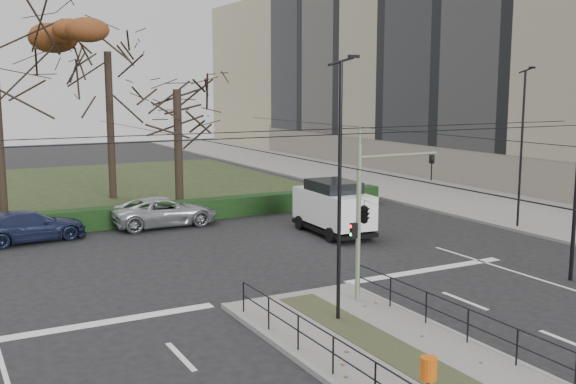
{
  "coord_description": "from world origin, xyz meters",
  "views": [
    {
      "loc": [
        -9.92,
        -13.4,
        6.68
      ],
      "look_at": [
        1.43,
        7.7,
        2.95
      ],
      "focal_mm": 42.0,
      "sensor_mm": 36.0,
      "label": 1
    }
  ],
  "objects_px": {
    "streetlamp_median_far": "(340,188)",
    "parked_car_fourth": "(165,212)",
    "streetlamp_sidewalk": "(522,146)",
    "traffic_light": "(366,211)",
    "parked_car_third": "(30,226)",
    "bare_tree_center": "(108,63)",
    "litter_bin": "(429,369)",
    "white_van": "(333,206)",
    "bare_tree_near": "(177,99)"
  },
  "relations": [
    {
      "from": "streetlamp_median_far",
      "to": "parked_car_fourth",
      "type": "xyz_separation_m",
      "value": [
        -0.06,
        15.6,
        -3.2
      ]
    },
    {
      "from": "streetlamp_sidewalk",
      "to": "traffic_light",
      "type": "bearing_deg",
      "value": -155.69
    },
    {
      "from": "streetlamp_sidewalk",
      "to": "parked_car_third",
      "type": "relative_size",
      "value": 1.58
    },
    {
      "from": "parked_car_third",
      "to": "bare_tree_center",
      "type": "xyz_separation_m",
      "value": [
        5.99,
        9.55,
        7.42
      ]
    },
    {
      "from": "traffic_light",
      "to": "litter_bin",
      "type": "xyz_separation_m",
      "value": [
        -2.72,
        -6.27,
        -2.15
      ]
    },
    {
      "from": "white_van",
      "to": "bare_tree_center",
      "type": "distance_m",
      "value": 17.31
    },
    {
      "from": "litter_bin",
      "to": "parked_car_fourth",
      "type": "height_order",
      "value": "parked_car_fourth"
    },
    {
      "from": "traffic_light",
      "to": "bare_tree_center",
      "type": "distance_m",
      "value": 24.21
    },
    {
      "from": "traffic_light",
      "to": "parked_car_fourth",
      "type": "distance_m",
      "value": 14.73
    },
    {
      "from": "traffic_light",
      "to": "bare_tree_center",
      "type": "height_order",
      "value": "bare_tree_center"
    },
    {
      "from": "bare_tree_center",
      "to": "streetlamp_sidewalk",
      "type": "bearing_deg",
      "value": -50.08
    },
    {
      "from": "parked_car_third",
      "to": "bare_tree_near",
      "type": "bearing_deg",
      "value": -73.13
    },
    {
      "from": "traffic_light",
      "to": "white_van",
      "type": "relative_size",
      "value": 1.02
    },
    {
      "from": "bare_tree_near",
      "to": "bare_tree_center",
      "type": "bearing_deg",
      "value": 108.85
    },
    {
      "from": "white_van",
      "to": "parked_car_third",
      "type": "bearing_deg",
      "value": 158.44
    },
    {
      "from": "bare_tree_near",
      "to": "streetlamp_sidewalk",
      "type": "bearing_deg",
      "value": -42.4
    },
    {
      "from": "litter_bin",
      "to": "parked_car_third",
      "type": "relative_size",
      "value": 0.19
    },
    {
      "from": "parked_car_third",
      "to": "bare_tree_center",
      "type": "height_order",
      "value": "bare_tree_center"
    },
    {
      "from": "traffic_light",
      "to": "streetlamp_median_far",
      "type": "relative_size",
      "value": 0.65
    },
    {
      "from": "white_van",
      "to": "bare_tree_center",
      "type": "bearing_deg",
      "value": 114.26
    },
    {
      "from": "traffic_light",
      "to": "bare_tree_near",
      "type": "bearing_deg",
      "value": 89.8
    },
    {
      "from": "traffic_light",
      "to": "litter_bin",
      "type": "height_order",
      "value": "traffic_light"
    },
    {
      "from": "litter_bin",
      "to": "streetlamp_median_far",
      "type": "bearing_deg",
      "value": 78.7
    },
    {
      "from": "streetlamp_median_far",
      "to": "bare_tree_center",
      "type": "bearing_deg",
      "value": 90.74
    },
    {
      "from": "streetlamp_median_far",
      "to": "parked_car_third",
      "type": "distance_m",
      "value": 16.74
    },
    {
      "from": "litter_bin",
      "to": "streetlamp_median_far",
      "type": "xyz_separation_m",
      "value": [
        1.02,
        5.12,
        3.11
      ]
    },
    {
      "from": "parked_car_fourth",
      "to": "white_van",
      "type": "bearing_deg",
      "value": -130.59
    },
    {
      "from": "parked_car_third",
      "to": "bare_tree_near",
      "type": "relative_size",
      "value": 0.55
    },
    {
      "from": "litter_bin",
      "to": "bare_tree_near",
      "type": "relative_size",
      "value": 0.11
    },
    {
      "from": "litter_bin",
      "to": "streetlamp_sidewalk",
      "type": "relative_size",
      "value": 0.12
    },
    {
      "from": "white_van",
      "to": "streetlamp_sidewalk",
      "type": "bearing_deg",
      "value": -21.41
    },
    {
      "from": "litter_bin",
      "to": "white_van",
      "type": "bearing_deg",
      "value": 64.74
    },
    {
      "from": "streetlamp_median_far",
      "to": "white_van",
      "type": "distance_m",
      "value": 12.25
    },
    {
      "from": "traffic_light",
      "to": "streetlamp_sidewalk",
      "type": "xyz_separation_m",
      "value": [
        12.84,
        5.8,
        1.0
      ]
    },
    {
      "from": "traffic_light",
      "to": "litter_bin",
      "type": "distance_m",
      "value": 7.17
    },
    {
      "from": "parked_car_third",
      "to": "litter_bin",
      "type": "bearing_deg",
      "value": -171.73
    },
    {
      "from": "traffic_light",
      "to": "parked_car_third",
      "type": "bearing_deg",
      "value": 119.74
    },
    {
      "from": "streetlamp_median_far",
      "to": "bare_tree_center",
      "type": "relative_size",
      "value": 0.64
    },
    {
      "from": "streetlamp_sidewalk",
      "to": "parked_car_third",
      "type": "height_order",
      "value": "streetlamp_sidewalk"
    },
    {
      "from": "traffic_light",
      "to": "bare_tree_near",
      "type": "distance_m",
      "value": 17.75
    },
    {
      "from": "streetlamp_median_far",
      "to": "parked_car_third",
      "type": "xyz_separation_m",
      "value": [
        -6.31,
        15.17,
        -3.22
      ]
    },
    {
      "from": "parked_car_third",
      "to": "bare_tree_near",
      "type": "height_order",
      "value": "bare_tree_near"
    },
    {
      "from": "streetlamp_median_far",
      "to": "bare_tree_near",
      "type": "xyz_separation_m",
      "value": [
        1.76,
        18.63,
        2.19
      ]
    },
    {
      "from": "parked_car_fourth",
      "to": "white_van",
      "type": "xyz_separation_m",
      "value": [
        6.27,
        -5.38,
        0.58
      ]
    },
    {
      "from": "traffic_light",
      "to": "streetlamp_sidewalk",
      "type": "distance_m",
      "value": 14.13
    },
    {
      "from": "white_van",
      "to": "bare_tree_near",
      "type": "bearing_deg",
      "value": 117.91
    },
    {
      "from": "streetlamp_median_far",
      "to": "streetlamp_sidewalk",
      "type": "relative_size",
      "value": 0.99
    },
    {
      "from": "bare_tree_near",
      "to": "litter_bin",
      "type": "bearing_deg",
      "value": -96.68
    },
    {
      "from": "traffic_light",
      "to": "white_van",
      "type": "distance_m",
      "value": 10.26
    },
    {
      "from": "streetlamp_sidewalk",
      "to": "bare_tree_near",
      "type": "xyz_separation_m",
      "value": [
        -12.78,
        11.67,
        2.15
      ]
    }
  ]
}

